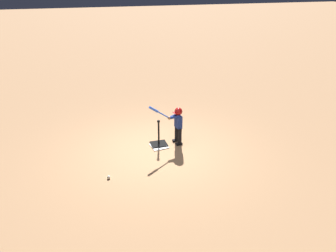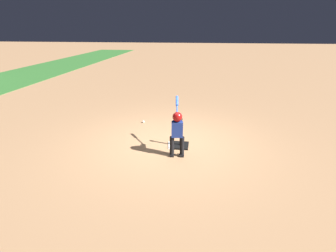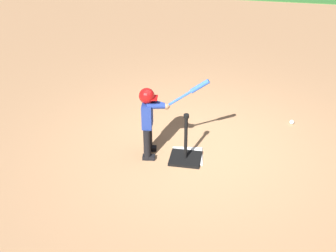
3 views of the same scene
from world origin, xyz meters
TOP-DOWN VIEW (x-y plane):
  - ground_plane at (0.00, 0.00)m, footprint 90.00×90.00m
  - home_plate at (-0.16, -0.25)m, footprint 0.49×0.49m
  - batting_tee at (-0.18, -0.33)m, footprint 0.45×0.40m
  - batter_child at (-0.69, -0.29)m, footprint 0.96×0.34m
  - baseball at (1.38, 0.96)m, footprint 0.07×0.07m

SIDE VIEW (x-z plane):
  - ground_plane at x=0.00m, z-range 0.00..0.00m
  - home_plate at x=-0.16m, z-range 0.00..0.02m
  - baseball at x=1.38m, z-range 0.00..0.07m
  - batting_tee at x=-0.18m, z-range -0.27..0.48m
  - batter_child at x=-0.69m, z-range 0.06..1.31m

